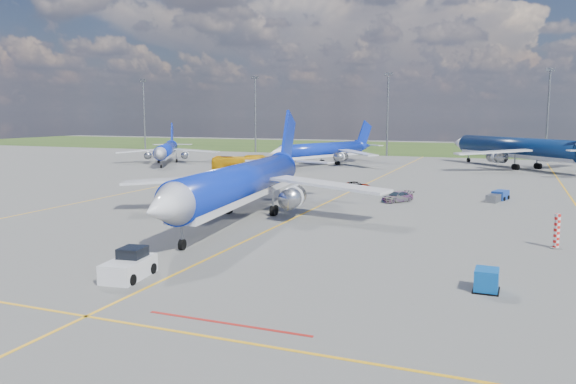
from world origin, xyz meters
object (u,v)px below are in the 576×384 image
at_px(apron_bus, 248,165).
at_px(service_car_a, 256,179).
at_px(bg_jet_nnw, 323,165).
at_px(baggage_tug_c, 270,177).
at_px(main_airliner, 242,219).
at_px(bg_jet_n, 516,168).
at_px(warning_post, 557,231).
at_px(bg_jet_nw, 167,163).
at_px(pushback_tug, 130,266).
at_px(service_car_b, 357,186).
at_px(uld_container, 487,280).
at_px(baggage_tug_w, 498,196).
at_px(service_car_c, 397,197).

distance_m(apron_bus, service_car_a, 12.53).
height_order(apron_bus, service_car_a, apron_bus).
xyz_separation_m(bg_jet_nnw, baggage_tug_c, (0.85, -31.78, 0.59)).
relative_size(main_airliner, service_car_a, 11.01).
bearing_deg(bg_jet_n, bg_jet_nnw, -29.74).
bearing_deg(warning_post, main_airliner, 175.78).
height_order(bg_jet_nw, apron_bus, bg_jet_nw).
relative_size(warning_post, bg_jet_nnw, 0.08).
xyz_separation_m(bg_jet_nnw, apron_bus, (-6.54, -25.48, 1.88)).
bearing_deg(warning_post, pushback_tug, -144.05).
xyz_separation_m(bg_jet_n, service_car_b, (-22.65, -46.79, 0.63)).
xyz_separation_m(uld_container, baggage_tug_c, (-37.61, 51.15, -0.14)).
bearing_deg(main_airliner, uld_container, -39.36).
height_order(service_car_a, baggage_tug_w, service_car_a).
height_order(pushback_tug, baggage_tug_w, pushback_tug).
relative_size(uld_container, service_car_c, 0.39).
distance_m(bg_jet_nw, apron_bus, 32.96).
bearing_deg(apron_bus, service_car_c, -146.98).
height_order(service_car_a, service_car_c, service_car_a).
height_order(bg_jet_n, pushback_tug, bg_jet_n).
distance_m(service_car_a, service_car_c, 28.28).
xyz_separation_m(apron_bus, service_car_a, (6.59, -10.60, -1.19)).
xyz_separation_m(warning_post, service_car_b, (-25.55, 30.19, -0.87)).
bearing_deg(apron_bus, bg_jet_nnw, -37.21).
height_order(service_car_b, baggage_tug_w, service_car_b).
bearing_deg(bg_jet_nw, baggage_tug_c, -59.59).
bearing_deg(pushback_tug, main_airliner, 88.88).
height_order(bg_jet_nnw, apron_bus, bg_jet_nnw).
xyz_separation_m(bg_jet_nw, service_car_a, (35.33, -26.61, 0.69)).
bearing_deg(baggage_tug_w, service_car_b, -173.00).
bearing_deg(baggage_tug_c, bg_jet_nnw, 109.25).
bearing_deg(baggage_tug_w, apron_bus, 176.62).
bearing_deg(baggage_tug_w, main_airliner, -120.13).
bearing_deg(bg_jet_nw, service_car_c, -59.77).
height_order(bg_jet_n, main_airliner, bg_jet_n).
distance_m(service_car_b, baggage_tug_w, 20.49).
relative_size(service_car_b, baggage_tug_w, 0.80).
distance_m(service_car_a, baggage_tug_w, 38.51).
bearing_deg(pushback_tug, baggage_tug_c, 96.35).
bearing_deg(bg_jet_nnw, warning_post, -36.10).
relative_size(service_car_b, baggage_tug_c, 0.78).
bearing_deg(pushback_tug, bg_jet_n, 67.79).
xyz_separation_m(main_airliner, service_car_a, (-12.35, 29.94, 0.69)).
height_order(bg_jet_nw, service_car_a, bg_jet_nw).
relative_size(bg_jet_nnw, service_car_c, 7.91).
height_order(warning_post, service_car_c, warning_post).
bearing_deg(warning_post, service_car_b, 130.25).
height_order(main_airliner, service_car_a, main_airliner).
xyz_separation_m(bg_jet_nw, bg_jet_n, (75.90, 18.14, 0.00)).
xyz_separation_m(apron_bus, baggage_tug_w, (44.72, -15.92, -1.31)).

